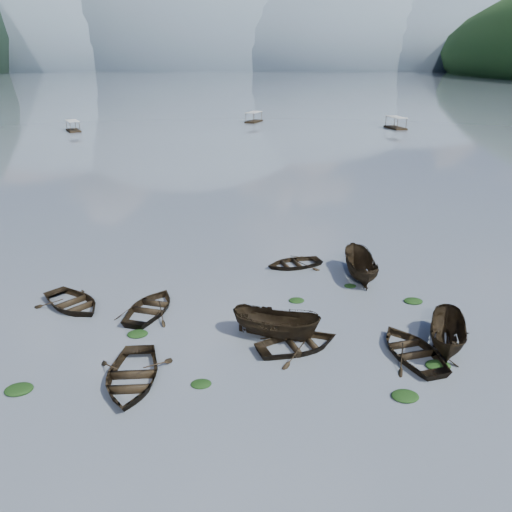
{
  "coord_description": "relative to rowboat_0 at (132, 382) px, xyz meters",
  "views": [
    {
      "loc": [
        -2.02,
        -18.0,
        13.82
      ],
      "look_at": [
        0.0,
        12.0,
        2.0
      ],
      "focal_mm": 35.0,
      "sensor_mm": 36.0,
      "label": 1
    }
  ],
  "objects": [
    {
      "name": "pontoon_left",
      "position": [
        -26.53,
        89.37,
        0.0
      ],
      "size": [
        4.32,
        5.86,
        2.08
      ],
      "primitive_type": null,
      "rotation": [
        0.0,
        0.0,
        0.43
      ],
      "color": "black",
      "rests_on": "ground"
    },
    {
      "name": "weed_clump_0",
      "position": [
        -4.94,
        -0.33,
        0.0
      ],
      "size": [
        1.26,
        1.03,
        0.28
      ],
      "primitive_type": "ellipsoid",
      "color": "black",
      "rests_on": "ground"
    },
    {
      "name": "weed_clump_5",
      "position": [
        -0.38,
        4.27,
        0.0
      ],
      "size": [
        1.12,
        0.91,
        0.24
      ],
      "primitive_type": "ellipsoid",
      "color": "black",
      "rests_on": "ground"
    },
    {
      "name": "pontoon_centre",
      "position": [
        12.16,
        103.22,
        0.0
      ],
      "size": [
        4.76,
        6.39,
        2.27
      ],
      "primitive_type": null,
      "rotation": [
        0.0,
        0.0,
        -0.44
      ],
      "color": "black",
      "rests_on": "ground"
    },
    {
      "name": "weed_clump_2",
      "position": [
        12.19,
        -1.95,
        0.0
      ],
      "size": [
        1.22,
        0.98,
        0.26
      ],
      "primitive_type": "ellipsoid",
      "color": "black",
      "rests_on": "ground"
    },
    {
      "name": "rowboat_0",
      "position": [
        0.0,
        0.0,
        0.0
      ],
      "size": [
        3.56,
        4.98,
        1.03
      ],
      "primitive_type": "imported",
      "rotation": [
        0.0,
        0.0,
        0.0
      ],
      "color": "black",
      "rests_on": "ground"
    },
    {
      "name": "haze_mtn_d",
      "position": [
        326.44,
        898.4,
        0.0
      ],
      "size": [
        520.0,
        520.0,
        220.0
      ],
      "primitive_type": "ellipsoid",
      "color": "#475666",
      "rests_on": "ground"
    },
    {
      "name": "rowboat_6",
      "position": [
        -4.77,
        7.86,
        0.0
      ],
      "size": [
        5.71,
        5.73,
        0.98
      ],
      "primitive_type": "imported",
      "rotation": [
        0.0,
        0.0,
        0.78
      ],
      "color": "black",
      "rests_on": "ground"
    },
    {
      "name": "haze_mtn_a",
      "position": [
        -253.56,
        898.4,
        0.0
      ],
      "size": [
        520.0,
        520.0,
        280.0
      ],
      "primitive_type": "ellipsoid",
      "color": "#475666",
      "rests_on": "ground"
    },
    {
      "name": "weed_clump_6",
      "position": [
        8.77,
        7.73,
        0.0
      ],
      "size": [
        0.96,
        0.8,
        0.2
      ],
      "primitive_type": "ellipsoid",
      "color": "black",
      "rests_on": "ground"
    },
    {
      "name": "weed_clump_3",
      "position": [
        12.59,
        9.63,
        0.0
      ],
      "size": [
        0.79,
        0.66,
        0.17
      ],
      "primitive_type": "ellipsoid",
      "color": "black",
      "rests_on": "ground"
    },
    {
      "name": "ground_plane",
      "position": [
        6.44,
        -1.6,
        0.0
      ],
      "size": [
        2400.0,
        2400.0,
        0.0
      ],
      "primitive_type": "plane",
      "color": "#555E6A"
    },
    {
      "name": "weed_clump_1",
      "position": [
        3.2,
        -0.42,
        0.0
      ],
      "size": [
        0.96,
        0.77,
        0.21
      ],
      "primitive_type": "ellipsoid",
      "color": "black",
      "rests_on": "ground"
    },
    {
      "name": "rowboat_7",
      "position": [
        9.37,
        13.31,
        0.0
      ],
      "size": [
        4.7,
        3.89,
        0.84
      ],
      "primitive_type": "imported",
      "rotation": [
        0.0,
        0.0,
        4.98
      ],
      "color": "black",
      "rests_on": "ground"
    },
    {
      "name": "haze_mtn_b",
      "position": [
        -53.56,
        898.4,
        0.0
      ],
      "size": [
        520.0,
        520.0,
        340.0
      ],
      "primitive_type": "ellipsoid",
      "color": "#475666",
      "rests_on": "ground"
    },
    {
      "name": "pontoon_right",
      "position": [
        42.1,
        89.04,
        0.0
      ],
      "size": [
        3.45,
        6.53,
        2.39
      ],
      "primitive_type": null,
      "rotation": [
        0.0,
        0.0,
        0.14
      ],
      "color": "black",
      "rests_on": "ground"
    },
    {
      "name": "haze_mtn_c",
      "position": [
        146.44,
        898.4,
        0.0
      ],
      "size": [
        520.0,
        520.0,
        260.0
      ],
      "primitive_type": "ellipsoid",
      "color": "#475666",
      "rests_on": "ground"
    },
    {
      "name": "rowboat_4",
      "position": [
        8.09,
        2.36,
        0.0
      ],
      "size": [
        5.15,
        4.29,
        0.92
      ],
      "primitive_type": "imported",
      "rotation": [
        0.0,
        0.0,
        1.86
      ],
      "color": "black",
      "rests_on": "ground"
    },
    {
      "name": "rowboat_3",
      "position": [
        13.71,
        1.35,
        0.0
      ],
      "size": [
        4.2,
        5.23,
        0.96
      ],
      "primitive_type": "imported",
      "rotation": [
        0.0,
        0.0,
        3.35
      ],
      "color": "black",
      "rests_on": "ground"
    },
    {
      "name": "rowboat_1",
      "position": [
        -0.0,
        6.94,
        0.0
      ],
      "size": [
        4.58,
        5.38,
        0.95
      ],
      "primitive_type": "imported",
      "rotation": [
        0.0,
        0.0,
        2.81
      ],
      "color": "black",
      "rests_on": "ground"
    },
    {
      "name": "weed_clump_7",
      "position": [
        15.9,
        7.13,
        0.0
      ],
      "size": [
        1.16,
        0.93,
        0.25
      ],
      "primitive_type": "ellipsoid",
      "color": "black",
      "rests_on": "ground"
    },
    {
      "name": "weed_clump_4",
      "position": [
        14.59,
        0.26,
        0.0
      ],
      "size": [
        1.23,
        0.97,
        0.25
      ],
      "primitive_type": "ellipsoid",
      "color": "black",
      "rests_on": "ground"
    },
    {
      "name": "rowboat_5",
      "position": [
        15.73,
        1.9,
        0.0
      ],
      "size": [
        3.5,
        5.07,
        1.84
      ],
      "primitive_type": "imported",
      "rotation": [
        0.0,
        0.0,
        -0.4
      ],
      "color": "black",
      "rests_on": "ground"
    },
    {
      "name": "rowboat_8",
      "position": [
        13.53,
        10.97,
        0.0
      ],
      "size": [
        2.08,
        5.05,
        1.92
      ],
      "primitive_type": "imported",
      "rotation": [
        0.0,
        0.0,
        3.1
      ],
      "color": "black",
      "rests_on": "ground"
    },
    {
      "name": "rowboat_2",
      "position": [
        7.04,
        3.53,
        0.0
      ],
      "size": [
        5.16,
        3.57,
        1.87
      ],
      "primitive_type": "imported",
      "rotation": [
        0.0,
        0.0,
        1.17
      ],
      "color": "black",
      "rests_on": "ground"
    }
  ]
}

